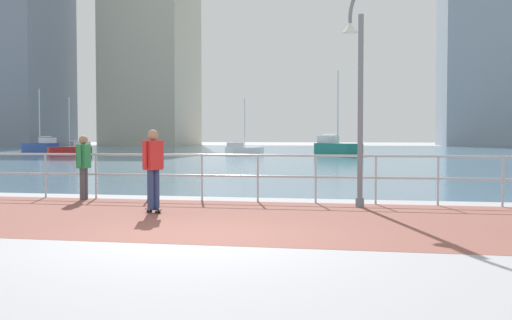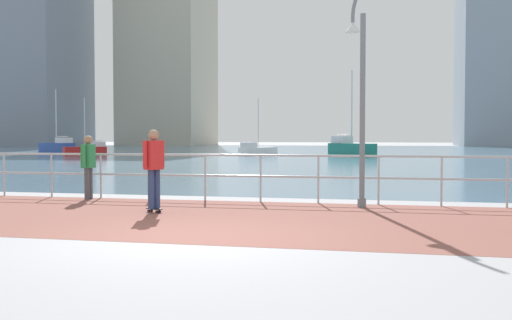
% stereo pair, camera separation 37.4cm
% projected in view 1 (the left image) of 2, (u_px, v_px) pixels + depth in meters
% --- Properties ---
extents(ground, '(220.00, 220.00, 0.00)m').
position_uv_depth(ground, '(336.00, 156.00, 48.60)').
color(ground, '#9E9EA3').
extents(brick_paving, '(28.00, 5.87, 0.01)m').
position_uv_depth(brick_paving, '(230.00, 218.00, 11.69)').
color(brick_paving, brown).
rests_on(brick_paving, ground).
extents(harbor_water, '(180.00, 88.00, 0.00)m').
position_uv_depth(harbor_water, '(342.00, 153.00, 58.75)').
color(harbor_water, slate).
rests_on(harbor_water, ground).
extents(waterfront_railing, '(25.25, 0.06, 1.16)m').
position_uv_depth(waterfront_railing, '(258.00, 169.00, 14.54)').
color(waterfront_railing, '#B2BCC1').
rests_on(waterfront_railing, ground).
extents(lamppost, '(0.53, 0.76, 4.89)m').
position_uv_depth(lamppost, '(357.00, 87.00, 13.58)').
color(lamppost, slate).
rests_on(lamppost, ground).
extents(skateboarder, '(0.41, 0.53, 1.72)m').
position_uv_depth(skateboarder, '(153.00, 163.00, 12.39)').
color(skateboarder, black).
rests_on(skateboarder, ground).
extents(bystander, '(0.25, 0.55, 1.61)m').
position_uv_depth(bystander, '(84.00, 162.00, 15.00)').
color(bystander, '#4C4C51').
rests_on(bystander, ground).
extents(sailboat_teal, '(2.83, 3.26, 4.65)m').
position_uv_depth(sailboat_teal, '(244.00, 150.00, 48.67)').
color(sailboat_teal, white).
rests_on(sailboat_teal, ground).
extents(sailboat_gray, '(4.53, 3.27, 6.19)m').
position_uv_depth(sailboat_gray, '(41.00, 147.00, 58.23)').
color(sailboat_gray, '#284799').
rests_on(sailboat_gray, ground).
extents(sailboat_navy, '(3.26, 2.99, 4.76)m').
position_uv_depth(sailboat_navy, '(71.00, 150.00, 49.23)').
color(sailboat_navy, '#B21E1E').
rests_on(sailboat_navy, ground).
extents(sailboat_white, '(4.03, 4.77, 6.76)m').
position_uv_depth(sailboat_white, '(336.00, 148.00, 47.75)').
color(sailboat_white, '#197266').
rests_on(sailboat_white, ground).
extents(tower_beige, '(16.94, 16.68, 40.38)m').
position_uv_depth(tower_beige, '(495.00, 29.00, 99.75)').
color(tower_beige, '#8493A3').
rests_on(tower_beige, ground).
extents(tower_glass, '(13.64, 15.21, 36.36)m').
position_uv_depth(tower_glass, '(16.00, 39.00, 97.69)').
color(tower_glass, slate).
rests_on(tower_glass, ground).
extents(tower_slate, '(14.03, 16.36, 49.10)m').
position_uv_depth(tower_slate, '(151.00, 14.00, 108.95)').
color(tower_slate, '#B2AD99').
rests_on(tower_slate, ground).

